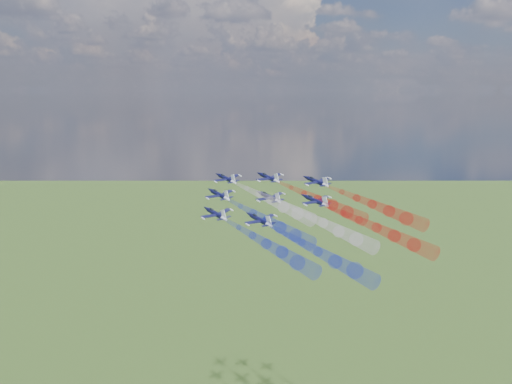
# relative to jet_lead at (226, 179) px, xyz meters

# --- Properties ---
(jet_lead) EXTENTS (14.87, 15.46, 6.08)m
(jet_lead) POSITION_rel_jet_lead_xyz_m (0.00, 0.00, 0.00)
(jet_lead) COLOR black
(trail_lead) EXTENTS (25.73, 29.79, 9.52)m
(trail_lead) POSITION_rel_jet_lead_xyz_m (14.69, -17.19, -3.33)
(trail_lead) COLOR white
(jet_inner_left) EXTENTS (14.87, 15.46, 6.08)m
(jet_inner_left) POSITION_rel_jet_lead_xyz_m (-0.50, -13.23, -2.67)
(jet_inner_left) COLOR black
(trail_inner_left) EXTENTS (25.73, 29.79, 9.52)m
(trail_inner_left) POSITION_rel_jet_lead_xyz_m (14.19, -30.42, -6.00)
(trail_inner_left) COLOR #1726CB
(jet_inner_right) EXTENTS (14.87, 15.46, 6.08)m
(jet_inner_right) POSITION_rel_jet_lead_xyz_m (13.28, -0.03, 0.46)
(jet_inner_right) COLOR black
(trail_inner_right) EXTENTS (25.73, 29.79, 9.52)m
(trail_inner_right) POSITION_rel_jet_lead_xyz_m (27.97, -17.23, -2.87)
(trail_inner_right) COLOR red
(jet_outer_left) EXTENTS (14.87, 15.46, 6.08)m
(jet_outer_left) POSITION_rel_jet_lead_xyz_m (0.25, -25.78, -5.63)
(jet_outer_left) COLOR black
(trail_outer_left) EXTENTS (25.73, 29.79, 9.52)m
(trail_outer_left) POSITION_rel_jet_lead_xyz_m (14.94, -42.97, -8.95)
(trail_outer_left) COLOR #1726CB
(jet_center_third) EXTENTS (14.87, 15.46, 6.08)m
(jet_center_third) POSITION_rel_jet_lead_xyz_m (14.18, -15.04, -2.86)
(jet_center_third) COLOR black
(trail_center_third) EXTENTS (25.73, 29.79, 9.52)m
(trail_center_third) POSITION_rel_jet_lead_xyz_m (28.88, -32.24, -6.19)
(trail_center_third) COLOR white
(jet_outer_right) EXTENTS (14.87, 15.46, 6.08)m
(jet_outer_right) POSITION_rel_jet_lead_xyz_m (27.93, -3.86, 0.02)
(jet_outer_right) COLOR black
(trail_outer_right) EXTENTS (25.73, 29.79, 9.52)m
(trail_outer_right) POSITION_rel_jet_lead_xyz_m (42.62, -21.05, -3.30)
(trail_outer_right) COLOR red
(jet_rear_left) EXTENTS (14.87, 15.46, 6.08)m
(jet_rear_left) POSITION_rel_jet_lead_xyz_m (12.38, -29.63, -6.19)
(jet_rear_left) COLOR black
(trail_rear_left) EXTENTS (25.73, 29.79, 9.52)m
(trail_rear_left) POSITION_rel_jet_lead_xyz_m (27.07, -46.83, -9.51)
(trail_rear_left) COLOR #1726CB
(jet_rear_right) EXTENTS (14.87, 15.46, 6.08)m
(jet_rear_right) POSITION_rel_jet_lead_xyz_m (27.25, -17.88, -3.17)
(jet_rear_right) COLOR black
(trail_rear_right) EXTENTS (25.73, 29.79, 9.52)m
(trail_rear_right) POSITION_rel_jet_lead_xyz_m (41.95, -35.08, -6.50)
(trail_rear_right) COLOR red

